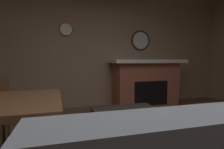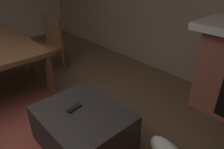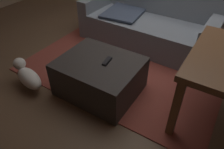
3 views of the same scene
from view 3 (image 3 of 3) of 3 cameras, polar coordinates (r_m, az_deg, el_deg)
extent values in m
plane|color=brown|center=(3.28, 10.65, 5.29)|extent=(8.86, 8.86, 0.00)
cube|color=brown|center=(3.04, 4.06, 3.14)|extent=(2.60, 2.00, 0.01)
cube|color=slate|center=(3.47, 9.31, 11.43)|extent=(2.09, 0.96, 0.42)
cube|color=slate|center=(3.12, 25.79, 11.18)|extent=(0.21, 0.90, 0.20)
cube|color=slate|center=(3.80, -3.68, 19.32)|extent=(0.21, 0.90, 0.20)
cube|color=#3D475B|center=(3.54, 3.51, 16.70)|extent=(0.63, 0.81, 0.03)
cube|color=#2D2826|center=(2.46, -3.31, -0.54)|extent=(0.89, 0.74, 0.43)
cube|color=black|center=(2.31, -1.37, 3.63)|extent=(0.07, 0.17, 0.02)
cube|color=brown|center=(2.73, 23.02, 3.78)|extent=(0.07, 0.07, 0.68)
cube|color=brown|center=(2.00, 16.78, -8.93)|extent=(0.07, 0.07, 0.68)
ellipsoid|color=silver|center=(2.72, -21.45, -0.94)|extent=(0.49, 0.30, 0.20)
sphere|color=silver|center=(2.82, -23.76, 2.70)|extent=(0.15, 0.15, 0.15)
camera|label=1|loc=(3.73, 30.96, 23.51)|focal=28.44mm
camera|label=2|loc=(3.48, -17.44, 36.19)|focal=33.33mm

